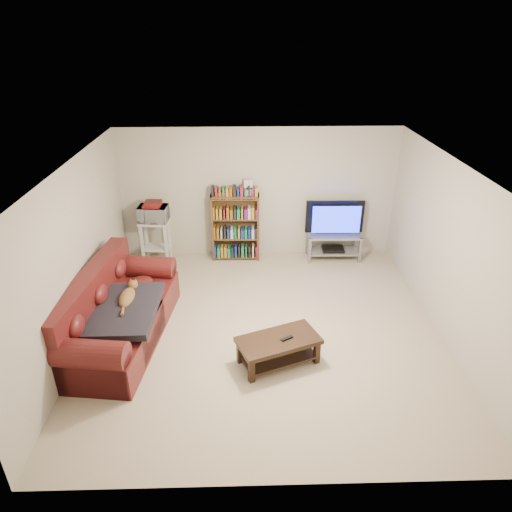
{
  "coord_description": "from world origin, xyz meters",
  "views": [
    {
      "loc": [
        -0.26,
        -5.4,
        3.96
      ],
      "look_at": [
        -0.1,
        0.4,
        1.0
      ],
      "focal_mm": 32.0,
      "sensor_mm": 36.0,
      "label": 1
    }
  ],
  "objects_px": {
    "sofa": "(115,317)",
    "bookshelf": "(235,226)",
    "coffee_table": "(278,346)",
    "tv_stand": "(334,242)"
  },
  "relations": [
    {
      "from": "sofa",
      "to": "bookshelf",
      "type": "height_order",
      "value": "bookshelf"
    },
    {
      "from": "coffee_table",
      "to": "bookshelf",
      "type": "distance_m",
      "value": 3.09
    },
    {
      "from": "sofa",
      "to": "tv_stand",
      "type": "distance_m",
      "value": 4.19
    },
    {
      "from": "sofa",
      "to": "bookshelf",
      "type": "xyz_separation_m",
      "value": [
        1.64,
        2.42,
        0.3
      ]
    },
    {
      "from": "coffee_table",
      "to": "bookshelf",
      "type": "bearing_deg",
      "value": 79.4
    },
    {
      "from": "sofa",
      "to": "bookshelf",
      "type": "distance_m",
      "value": 2.94
    },
    {
      "from": "coffee_table",
      "to": "tv_stand",
      "type": "relative_size",
      "value": 1.16
    },
    {
      "from": "coffee_table",
      "to": "bookshelf",
      "type": "relative_size",
      "value": 0.92
    },
    {
      "from": "sofa",
      "to": "bookshelf",
      "type": "bearing_deg",
      "value": 62.82
    },
    {
      "from": "sofa",
      "to": "coffee_table",
      "type": "bearing_deg",
      "value": -7.84
    }
  ]
}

